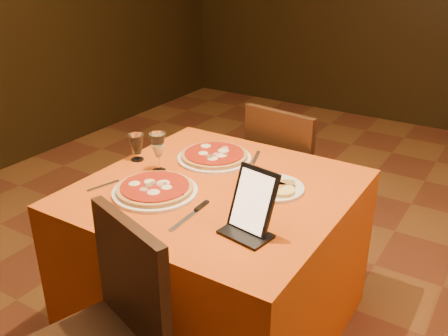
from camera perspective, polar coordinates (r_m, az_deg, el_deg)
The scene contains 11 objects.
main_table at distance 2.35m, azimuth -0.78°, elevation -10.36°, with size 1.10×1.10×0.75m, color #C2490C.
chair_main_far at distance 2.95m, azimuth 8.04°, elevation -1.10°, with size 0.46×0.46×0.91m, color black, non-canonical shape.
pizza_near at distance 2.12m, azimuth -7.89°, elevation -2.49°, with size 0.36×0.36×0.03m.
pizza_far at distance 2.42m, azimuth -1.11°, elevation 1.32°, with size 0.36×0.36×0.03m.
cutlet_dish at distance 2.14m, azimuth 5.64°, elevation -2.12°, with size 0.27×0.27×0.03m.
wine_glass at distance 2.28m, azimuth -7.53°, elevation 1.77°, with size 0.07×0.07×0.19m, color #D0CD76, non-canonical shape.
water_glass at distance 2.43m, azimuth -9.95°, elevation 2.32°, with size 0.07×0.07×0.13m, color white, non-canonical shape.
tablet at distance 1.80m, azimuth 3.35°, elevation -3.75°, with size 0.17×0.01×0.24m, color black.
knife at distance 1.93m, azimuth -3.95°, elevation -5.54°, with size 0.25×0.02×0.01m, color #A7A8AD.
fork_near at distance 2.22m, azimuth -13.63°, elevation -2.01°, with size 0.15×0.02×0.01m, color #A4A3A9.
fork_far at distance 2.44m, azimuth 3.66°, elevation 1.19°, with size 0.16×0.02×0.01m, color silver.
Camera 1 is at (0.54, -1.62, 1.72)m, focal length 40.00 mm.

